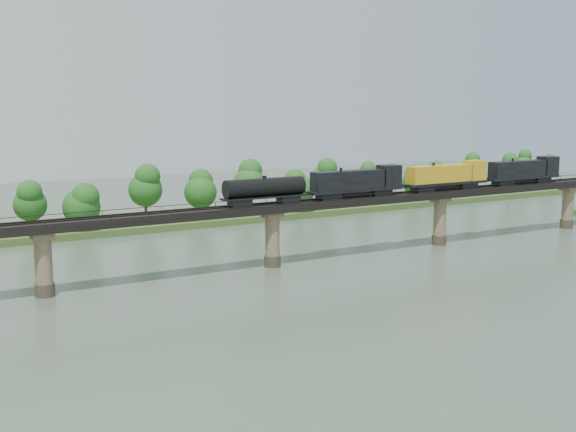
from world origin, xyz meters
TOP-DOWN VIEW (x-y plane):
  - ground at (0.00, 0.00)m, footprint 400.00×400.00m
  - far_bank at (0.00, 85.00)m, footprint 300.00×24.00m
  - bridge at (0.00, 30.00)m, footprint 236.00×30.00m
  - bridge_superstructure at (0.00, 30.00)m, footprint 220.00×4.90m
  - far_treeline at (-8.21, 80.52)m, footprint 289.06×17.54m
  - freight_train at (33.64, 30.00)m, footprint 84.21×3.28m

SIDE VIEW (x-z plane):
  - ground at x=0.00m, z-range 0.00..0.00m
  - far_bank at x=0.00m, z-range 0.00..1.60m
  - bridge at x=0.00m, z-range -0.29..11.21m
  - far_treeline at x=-8.21m, z-range 2.03..15.63m
  - bridge_superstructure at x=0.00m, z-range 11.42..12.17m
  - freight_train at x=33.64m, z-range 11.37..17.17m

